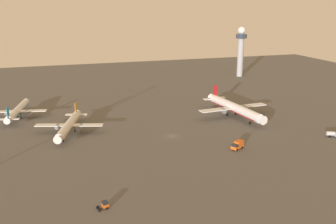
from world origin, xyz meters
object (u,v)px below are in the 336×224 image
at_px(airplane_taxiway_distant, 69,125).
at_px(fuel_truck, 335,134).
at_px(airplane_far_stand, 234,108).
at_px(catering_truck, 238,145).
at_px(airplane_near_gate, 17,111).
at_px(control_tower, 241,48).
at_px(pushback_tug, 105,205).

relative_size(airplane_taxiway_distant, fuel_truck, 5.52).
relative_size(airplane_taxiway_distant, airplane_far_stand, 0.78).
bearing_deg(catering_truck, airplane_near_gate, 19.80).
bearing_deg(control_tower, airplane_near_gate, -157.26).
relative_size(airplane_far_stand, fuel_truck, 7.05).
relative_size(catering_truck, pushback_tug, 1.78).
distance_m(airplane_taxiway_distant, fuel_truck, 111.58).
relative_size(control_tower, catering_truck, 6.03).
relative_size(airplane_taxiway_distant, airplane_near_gate, 1.03).
distance_m(airplane_taxiway_distant, pushback_tug, 67.50).
bearing_deg(fuel_truck, airplane_taxiway_distant, -85.06).
bearing_deg(control_tower, airplane_taxiway_distant, -143.99).
xyz_separation_m(catering_truck, pushback_tug, (-55.23, -28.68, -0.51)).
relative_size(control_tower, pushback_tug, 10.72).
bearing_deg(catering_truck, pushback_tug, 87.72).
xyz_separation_m(airplane_near_gate, pushback_tug, (26.66, -98.55, -2.39)).
bearing_deg(pushback_tug, airplane_near_gate, -178.77).
bearing_deg(airplane_near_gate, airplane_far_stand, -5.11).
xyz_separation_m(catering_truck, fuel_truck, (44.77, -0.23, -0.21)).
xyz_separation_m(airplane_far_stand, catering_truck, (-18.64, -39.53, -2.93)).
bearing_deg(pushback_tug, catering_truck, 103.54).
bearing_deg(airplane_near_gate, catering_truck, -28.79).
xyz_separation_m(control_tower, airplane_taxiway_distant, (-131.68, -95.69, -17.60)).
bearing_deg(airplane_taxiway_distant, airplane_near_gate, -37.76).
distance_m(control_tower, airplane_near_gate, 167.67).
distance_m(airplane_far_stand, airplane_near_gate, 105.01).
bearing_deg(airplane_taxiway_distant, pushback_tug, 110.87).
relative_size(airplane_taxiway_distant, pushback_tug, 10.64).
height_order(airplane_taxiway_distant, fuel_truck, airplane_taxiway_distant).
relative_size(control_tower, fuel_truck, 5.55).
bearing_deg(control_tower, fuel_truck, -101.39).
distance_m(airplane_taxiway_distant, airplane_near_gate, 38.26).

